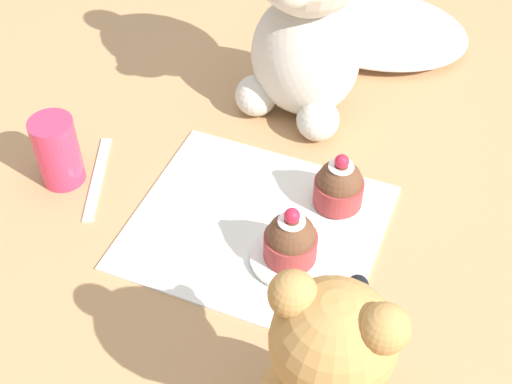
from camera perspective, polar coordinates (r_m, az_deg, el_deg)
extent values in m
plane|color=tan|center=(0.78, 0.00, -2.86)|extent=(4.00, 4.00, 0.00)
cube|color=silver|center=(0.78, 0.00, -2.71)|extent=(0.26, 0.23, 0.01)
ellipsoid|color=silver|center=(1.06, 9.03, 12.97)|extent=(0.28, 0.20, 0.04)
ellipsoid|color=beige|center=(0.88, 3.95, 10.79)|extent=(0.15, 0.14, 0.15)
sphere|color=beige|center=(0.90, 0.00, 7.72)|extent=(0.05, 0.05, 0.05)
sphere|color=beige|center=(0.87, 4.97, 5.77)|extent=(0.05, 0.05, 0.05)
sphere|color=#B78447|center=(0.51, 6.22, -11.72)|extent=(0.09, 0.09, 0.09)
ellipsoid|color=#B78447|center=(0.53, 7.51, -9.04)|extent=(0.05, 0.04, 0.03)
sphere|color=black|center=(0.54, 8.15, -7.41)|extent=(0.02, 0.02, 0.02)
sphere|color=#B78447|center=(0.48, 10.24, -10.68)|extent=(0.03, 0.03, 0.03)
sphere|color=#B78447|center=(0.49, 2.96, -8.18)|extent=(0.03, 0.03, 0.03)
sphere|color=#B78447|center=(0.65, 3.33, -14.88)|extent=(0.04, 0.04, 0.04)
cylinder|color=#993333|center=(0.79, 6.60, 0.03)|extent=(0.05, 0.05, 0.03)
sphere|color=brown|center=(0.78, 6.69, 0.81)|extent=(0.05, 0.05, 0.05)
cylinder|color=white|center=(0.76, 6.84, 2.04)|extent=(0.03, 0.03, 0.00)
sphere|color=red|center=(0.76, 6.89, 2.45)|extent=(0.02, 0.02, 0.02)
cylinder|color=white|center=(0.74, 2.72, -5.19)|extent=(0.08, 0.08, 0.01)
cylinder|color=#993333|center=(0.73, 2.77, -4.33)|extent=(0.06, 0.06, 0.03)
sphere|color=brown|center=(0.72, 2.81, -3.57)|extent=(0.05, 0.05, 0.05)
cylinder|color=white|center=(0.70, 2.87, -2.34)|extent=(0.03, 0.03, 0.00)
sphere|color=red|center=(0.69, 2.90, -1.92)|extent=(0.02, 0.02, 0.02)
cylinder|color=#DB3356|center=(0.83, -15.61, 3.17)|extent=(0.05, 0.05, 0.08)
cube|color=silver|center=(0.85, -12.49, 1.26)|extent=(0.06, 0.13, 0.01)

